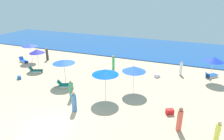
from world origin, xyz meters
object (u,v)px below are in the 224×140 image
(umbrella_0, at_px, (30,45))
(cooler_box_0, at_px, (19,78))
(lounge_chair_0_0, at_px, (23,61))
(beachgoer_0, at_px, (217,133))
(umbrella_2, at_px, (37,51))
(lounge_chair_2_0, at_px, (36,70))
(lounge_chair_3_0, at_px, (211,75))
(beachgoer_3, at_px, (47,54))
(cooler_box_1, at_px, (170,112))
(beachgoer_1, at_px, (113,62))
(beachgoer_2, at_px, (181,69))
(umbrella_1, at_px, (105,72))
(beachgoer_6, at_px, (74,102))
(umbrella_4, at_px, (64,61))
(beachgoer_5, at_px, (180,120))
(umbrella_5, at_px, (134,69))
(lounge_chair_4_0, at_px, (65,85))
(beachgoer_4, at_px, (71,90))
(cooler_box_2, at_px, (157,76))
(umbrella_3, at_px, (214,59))

(umbrella_0, bearing_deg, cooler_box_0, -61.04)
(lounge_chair_0_0, bearing_deg, beachgoer_0, -90.69)
(umbrella_2, relative_size, lounge_chair_2_0, 1.54)
(lounge_chair_3_0, relative_size, beachgoer_3, 0.89)
(lounge_chair_0_0, xyz_separation_m, beachgoer_0, (22.42, -7.55, 0.53))
(cooler_box_0, distance_m, cooler_box_1, 15.78)
(lounge_chair_2_0, bearing_deg, umbrella_0, 25.22)
(beachgoer_1, xyz_separation_m, beachgoer_2, (7.67, 1.03, -0.10))
(umbrella_0, xyz_separation_m, umbrella_1, (13.10, -5.56, 0.23))
(umbrella_2, height_order, beachgoer_6, umbrella_2)
(umbrella_0, height_order, umbrella_4, umbrella_4)
(beachgoer_5, distance_m, cooler_box_1, 1.98)
(lounge_chair_0_0, distance_m, umbrella_5, 16.25)
(umbrella_4, distance_m, beachgoer_1, 6.52)
(umbrella_2, bearing_deg, lounge_chair_4_0, -28.07)
(lounge_chair_0_0, bearing_deg, umbrella_4, -93.40)
(beachgoer_4, bearing_deg, cooler_box_0, 129.41)
(umbrella_4, distance_m, cooler_box_0, 5.72)
(cooler_box_2, bearing_deg, beachgoer_2, -20.11)
(umbrella_1, distance_m, beachgoer_1, 7.42)
(umbrella_4, height_order, beachgoer_1, umbrella_4)
(umbrella_3, xyz_separation_m, lounge_chair_4_0, (-13.30, -6.77, -2.14))
(lounge_chair_0_0, distance_m, beachgoer_2, 19.93)
(lounge_chair_4_0, bearing_deg, lounge_chair_2_0, 44.21)
(umbrella_3, distance_m, cooler_box_1, 8.73)
(lounge_chair_0_0, relative_size, beachgoer_5, 0.90)
(lounge_chair_3_0, distance_m, lounge_chair_4_0, 15.64)
(cooler_box_1, distance_m, cooler_box_2, 7.16)
(umbrella_1, relative_size, beachgoer_2, 1.73)
(lounge_chair_2_0, bearing_deg, cooler_box_1, -122.93)
(umbrella_5, distance_m, beachgoer_0, 8.23)
(umbrella_5, distance_m, beachgoer_5, 6.27)
(beachgoer_0, distance_m, beachgoer_5, 2.25)
(umbrella_2, relative_size, cooler_box_1, 4.28)
(cooler_box_1, xyz_separation_m, cooler_box_2, (-2.10, 6.85, -0.04))
(umbrella_0, relative_size, umbrella_4, 0.97)
(umbrella_3, height_order, beachgoer_3, umbrella_3)
(umbrella_4, height_order, beachgoer_5, umbrella_4)
(umbrella_2, height_order, cooler_box_2, umbrella_2)
(beachgoer_4, height_order, cooler_box_0, beachgoer_4)
(umbrella_5, height_order, beachgoer_6, umbrella_5)
(lounge_chair_2_0, distance_m, beachgoer_4, 8.11)
(beachgoer_6, bearing_deg, cooler_box_0, 19.67)
(umbrella_4, bearing_deg, lounge_chair_2_0, 166.24)
(umbrella_4, relative_size, lounge_chair_4_0, 1.55)
(beachgoer_3, xyz_separation_m, cooler_box_2, (15.02, -0.47, -0.64))
(umbrella_3, distance_m, lounge_chair_4_0, 15.08)
(umbrella_0, height_order, beachgoer_2, umbrella_0)
(beachgoer_2, bearing_deg, umbrella_3, 20.88)
(beachgoer_2, bearing_deg, lounge_chair_2_0, -128.57)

